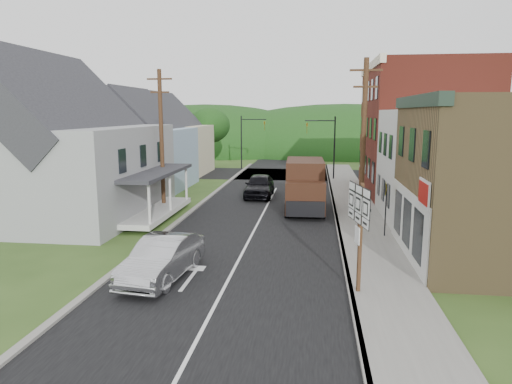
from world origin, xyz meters
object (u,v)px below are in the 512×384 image
(silver_sedan, at_px, (162,259))
(warning_sign, at_px, (386,201))
(delivery_van, at_px, (305,186))
(route_sign_cluster, at_px, (359,222))
(dark_sedan, at_px, (259,186))

(silver_sedan, height_order, warning_sign, warning_sign)
(silver_sedan, xyz_separation_m, warning_sign, (9.31, 6.96, 1.15))
(delivery_van, distance_m, warning_sign, 7.36)
(silver_sedan, distance_m, route_sign_cluster, 7.55)
(silver_sedan, xyz_separation_m, route_sign_cluster, (7.29, -0.68, 1.84))
(silver_sedan, relative_size, route_sign_cluster, 1.27)
(route_sign_cluster, distance_m, warning_sign, 7.94)
(dark_sedan, bearing_deg, route_sign_cluster, -73.71)
(dark_sedan, height_order, delivery_van, delivery_van)
(silver_sedan, xyz_separation_m, delivery_van, (5.13, 13.02, 0.87))
(silver_sedan, height_order, route_sign_cluster, route_sign_cluster)
(dark_sedan, relative_size, warning_sign, 1.79)
(delivery_van, xyz_separation_m, route_sign_cluster, (2.15, -13.71, 0.96))
(delivery_van, bearing_deg, route_sign_cluster, -83.11)
(silver_sedan, distance_m, dark_sedan, 17.79)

